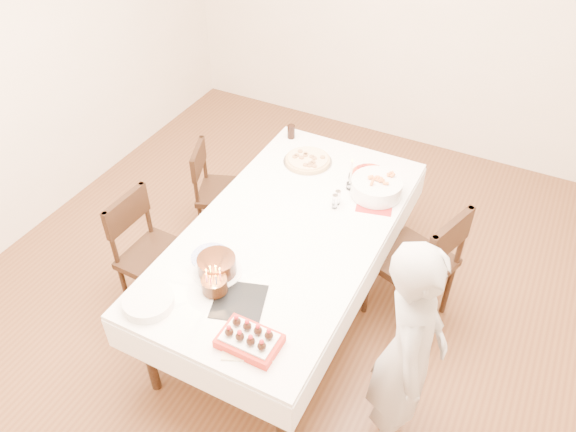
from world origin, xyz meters
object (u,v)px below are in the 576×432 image
at_px(dining_table, 288,271).
at_px(pasta_bowl, 376,187).
at_px(chair_left_savory, 224,192).
at_px(pizza_pepperoni, 370,176).
at_px(taper_candle, 351,174).
at_px(chair_left_dessert, 158,258).
at_px(layer_cake, 217,266).
at_px(chair_right_savory, 413,262).
at_px(person, 409,353).
at_px(pizza_white, 308,160).
at_px(birthday_cake, 214,280).
at_px(cola_glass, 291,132).
at_px(strawberry_box, 249,340).

xyz_separation_m(dining_table, pasta_bowl, (0.37, 0.58, 0.44)).
xyz_separation_m(chair_left_savory, pizza_pepperoni, (1.08, 0.23, 0.37)).
relative_size(pasta_bowl, taper_candle, 1.37).
distance_m(chair_left_dessert, layer_cake, 0.72).
relative_size(pizza_pepperoni, pasta_bowl, 0.86).
bearing_deg(chair_left_savory, chair_left_dessert, 69.43).
height_order(chair_right_savory, person, person).
bearing_deg(layer_cake, pasta_bowl, 63.08).
bearing_deg(dining_table, chair_right_savory, 25.11).
distance_m(pizza_white, pizza_pepperoni, 0.47).
bearing_deg(chair_left_savory, chair_right_savory, 153.04).
relative_size(chair_right_savory, birthday_cake, 6.63).
height_order(pasta_bowl, layer_cake, pasta_bowl).
xyz_separation_m(cola_glass, layer_cake, (0.27, -1.46, 0.00)).
height_order(chair_right_savory, pizza_white, chair_right_savory).
height_order(cola_glass, strawberry_box, cola_glass).
xyz_separation_m(pizza_white, pizza_pepperoni, (0.47, 0.02, 0.00)).
relative_size(dining_table, pizza_white, 6.07).
distance_m(chair_left_savory, pizza_white, 0.74).
distance_m(pasta_bowl, taper_candle, 0.19).
bearing_deg(birthday_cake, cola_glass, 101.82).
relative_size(chair_right_savory, pasta_bowl, 2.86).
height_order(dining_table, pizza_pepperoni, pizza_pepperoni).
bearing_deg(pizza_white, pasta_bowl, -12.66).
height_order(pizza_pepperoni, birthday_cake, birthday_cake).
distance_m(pizza_pepperoni, cola_glass, 0.76).
bearing_deg(pizza_pepperoni, chair_left_dessert, -134.53).
distance_m(chair_right_savory, cola_glass, 1.37).
height_order(dining_table, pizza_white, pizza_white).
bearing_deg(strawberry_box, dining_table, 104.61).
relative_size(chair_left_savory, birthday_cake, 5.53).
xyz_separation_m(chair_right_savory, birthday_cake, (-0.86, -0.99, 0.35)).
relative_size(chair_right_savory, taper_candle, 3.91).
height_order(chair_left_savory, cola_glass, cola_glass).
bearing_deg(strawberry_box, chair_right_savory, 67.12).
distance_m(cola_glass, strawberry_box, 1.93).
distance_m(person, pizza_pepperoni, 1.44).
bearing_deg(layer_cake, cola_glass, 100.40).
xyz_separation_m(chair_left_dessert, layer_cake, (0.61, -0.16, 0.36)).
relative_size(pizza_pepperoni, cola_glass, 2.74).
relative_size(chair_left_savory, layer_cake, 2.90).
bearing_deg(pasta_bowl, birthday_cake, -111.98).
distance_m(dining_table, chair_left_savory, 0.95).
bearing_deg(chair_right_savory, pizza_white, 177.42).
xyz_separation_m(chair_left_savory, strawberry_box, (1.04, -1.36, 0.38)).
distance_m(taper_candle, birthday_cake, 1.24).
distance_m(pizza_pepperoni, strawberry_box, 1.59).
xyz_separation_m(chair_right_savory, chair_left_savory, (-1.55, 0.15, -0.08)).
height_order(pizza_white, cola_glass, cola_glass).
bearing_deg(pasta_bowl, pizza_pepperoni, 123.54).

